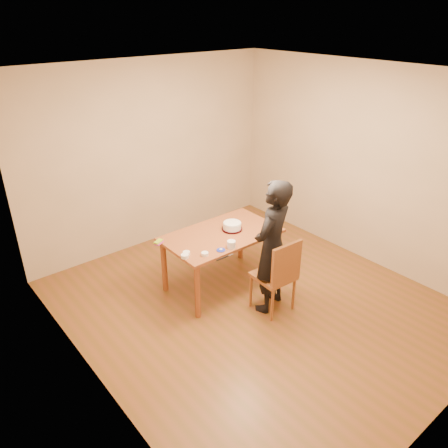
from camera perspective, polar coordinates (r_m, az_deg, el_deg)
room_shell at (r=5.02m, az=1.73°, el=3.89°), size 4.00×4.50×2.70m
dining_table at (r=5.45m, az=-0.34°, el=-1.42°), size 1.44×0.86×0.04m
dining_chair at (r=5.19m, az=6.44°, el=-6.75°), size 0.45×0.45×0.04m
cake_plate at (r=5.53m, az=1.06°, el=-0.66°), size 0.26×0.26×0.02m
cake at (r=5.51m, az=1.06°, el=-0.23°), size 0.23×0.23×0.07m
frosting_dome at (r=5.48m, az=1.07°, el=0.23°), size 0.22×0.22×0.03m
frosting_tub at (r=5.10m, az=0.96°, el=-2.68°), size 0.10×0.10×0.09m
frosting_lid at (r=5.07m, az=-0.41°, el=-3.42°), size 0.10×0.10×0.01m
frosting_dollop at (r=5.06m, az=-0.41°, el=-3.29°), size 0.04×0.04×0.02m
ramekin_green at (r=4.97m, az=-2.52°, el=-3.93°), size 0.08×0.08×0.04m
ramekin_yellow at (r=4.99m, az=-4.93°, el=-3.82°), size 0.08×0.08×0.04m
ramekin_multi at (r=4.94m, az=-5.14°, el=-4.20°), size 0.09×0.09×0.04m
candy_box_pink at (r=5.27m, az=-8.49°, el=-2.44°), size 0.14×0.11×0.02m
candy_box_green at (r=5.26m, az=-8.57°, el=-2.27°), size 0.13×0.10×0.02m
spatula at (r=4.91m, az=-0.21°, el=-4.48°), size 0.17×0.02×0.01m
person at (r=5.02m, az=6.28°, el=-3.03°), size 0.69×0.56×1.63m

